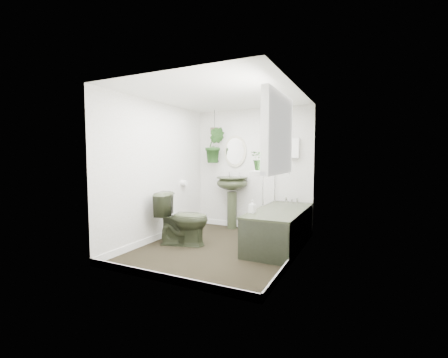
% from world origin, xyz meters
% --- Properties ---
extents(floor, '(2.30, 2.80, 0.02)m').
position_xyz_m(floor, '(0.00, 0.00, -0.01)').
color(floor, black).
rests_on(floor, ground).
extents(ceiling, '(2.30, 2.80, 0.02)m').
position_xyz_m(ceiling, '(0.00, 0.00, 2.31)').
color(ceiling, white).
rests_on(ceiling, ground).
extents(wall_back, '(2.30, 0.02, 2.30)m').
position_xyz_m(wall_back, '(0.00, 1.41, 1.15)').
color(wall_back, silver).
rests_on(wall_back, ground).
extents(wall_front, '(2.30, 0.02, 2.30)m').
position_xyz_m(wall_front, '(0.00, -1.41, 1.15)').
color(wall_front, silver).
rests_on(wall_front, ground).
extents(wall_left, '(0.02, 2.80, 2.30)m').
position_xyz_m(wall_left, '(-1.16, 0.00, 1.15)').
color(wall_left, silver).
rests_on(wall_left, ground).
extents(wall_right, '(0.02, 2.80, 2.30)m').
position_xyz_m(wall_right, '(1.16, 0.00, 1.15)').
color(wall_right, silver).
rests_on(wall_right, ground).
extents(skirting, '(2.30, 2.80, 0.10)m').
position_xyz_m(skirting, '(0.00, 0.00, 0.05)').
color(skirting, white).
rests_on(skirting, floor).
extents(bathtub, '(0.72, 1.72, 0.58)m').
position_xyz_m(bathtub, '(0.80, 0.50, 0.29)').
color(bathtub, '#2F3622').
rests_on(bathtub, floor).
extents(bath_screen, '(0.04, 0.72, 1.40)m').
position_xyz_m(bath_screen, '(0.47, 0.99, 1.28)').
color(bath_screen, silver).
rests_on(bath_screen, bathtub).
extents(shower_box, '(0.20, 0.10, 0.35)m').
position_xyz_m(shower_box, '(0.80, 1.34, 1.55)').
color(shower_box, white).
rests_on(shower_box, wall_back).
extents(oval_mirror, '(0.46, 0.03, 0.62)m').
position_xyz_m(oval_mirror, '(-0.35, 1.37, 1.50)').
color(oval_mirror, '#BFB79F').
rests_on(oval_mirror, wall_back).
extents(wall_sconce, '(0.04, 0.04, 0.22)m').
position_xyz_m(wall_sconce, '(-0.75, 1.36, 1.40)').
color(wall_sconce, black).
rests_on(wall_sconce, wall_back).
extents(toilet_roll_holder, '(0.11, 0.11, 0.11)m').
position_xyz_m(toilet_roll_holder, '(-1.10, 0.70, 0.90)').
color(toilet_roll_holder, white).
rests_on(toilet_roll_holder, wall_left).
extents(window_recess, '(0.08, 1.00, 0.90)m').
position_xyz_m(window_recess, '(1.09, -0.70, 1.65)').
color(window_recess, white).
rests_on(window_recess, wall_right).
extents(window_sill, '(0.18, 1.00, 0.04)m').
position_xyz_m(window_sill, '(1.02, -0.70, 1.23)').
color(window_sill, white).
rests_on(window_sill, wall_right).
extents(window_blinds, '(0.01, 0.86, 0.76)m').
position_xyz_m(window_blinds, '(1.04, -0.70, 1.65)').
color(window_blinds, white).
rests_on(window_blinds, wall_right).
extents(toilet, '(0.90, 0.66, 0.83)m').
position_xyz_m(toilet, '(-0.61, -0.08, 0.42)').
color(toilet, '#2F3622').
rests_on(toilet, floor).
extents(pedestal_sink, '(0.70, 0.63, 1.02)m').
position_xyz_m(pedestal_sink, '(-0.35, 1.23, 0.51)').
color(pedestal_sink, '#2F3622').
rests_on(pedestal_sink, floor).
extents(sill_plant, '(0.30, 0.28, 0.26)m').
position_xyz_m(sill_plant, '(0.98, -0.96, 1.38)').
color(sill_plant, black).
rests_on(sill_plant, window_sill).
extents(hanging_plant, '(0.46, 0.41, 0.68)m').
position_xyz_m(hanging_plant, '(-0.70, 1.18, 1.61)').
color(hanging_plant, black).
rests_on(hanging_plant, ceiling).
extents(soap_bottle, '(0.09, 0.10, 0.19)m').
position_xyz_m(soap_bottle, '(0.51, 0.04, 0.67)').
color(soap_bottle, black).
rests_on(soap_bottle, bathtub).
extents(hanging_pot, '(0.16, 0.16, 0.12)m').
position_xyz_m(hanging_pot, '(-0.70, 1.18, 1.90)').
color(hanging_pot, '#413525').
rests_on(hanging_pot, ceiling).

